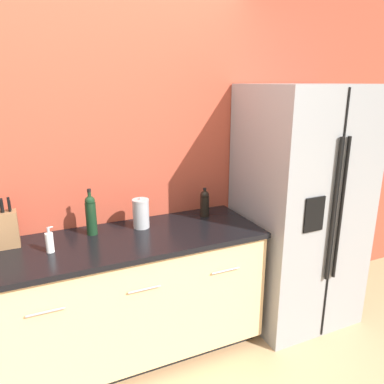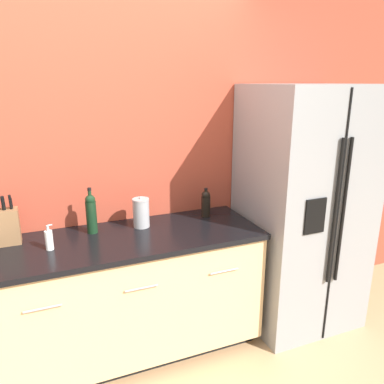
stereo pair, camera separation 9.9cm
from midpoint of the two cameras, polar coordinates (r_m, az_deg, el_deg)
wall_back at (r=2.66m, az=-16.14°, el=3.49°), size 10.00×0.05×2.60m
counter_unit at (r=2.66m, az=-14.21°, el=-16.16°), size 2.32×0.64×0.90m
refrigerator at (r=3.02m, az=17.29°, el=-2.47°), size 0.85×0.76×1.85m
knife_block at (r=2.55m, az=-25.40°, el=-4.69°), size 0.15×0.09×0.32m
wine_bottle at (r=2.55m, az=-14.05°, el=-3.10°), size 0.07×0.07×0.31m
soap_dispenser at (r=2.39m, az=-19.85°, el=-6.86°), size 0.05×0.05×0.16m
oil_bottle at (r=2.78m, az=3.13°, el=-1.70°), size 0.07×0.07×0.22m
steel_canister at (r=2.60m, az=-6.69°, el=-3.15°), size 0.12×0.12×0.22m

